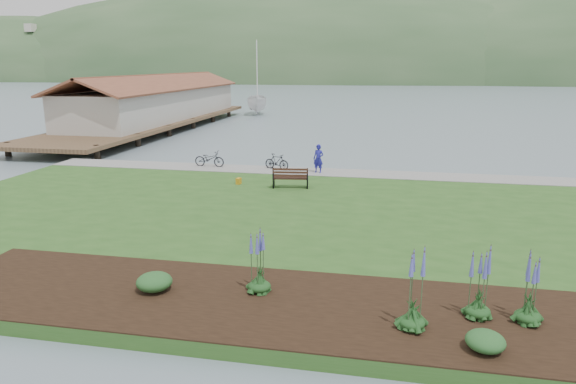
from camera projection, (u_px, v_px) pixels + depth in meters
name	position (u px, v px, depth m)	size (l,w,h in m)	color
ground	(312.00, 213.00, 22.85)	(600.00, 600.00, 0.00)	slate
lawn	(305.00, 222.00, 20.90)	(34.00, 20.00, 0.40)	#27501C
shoreline_path	(330.00, 172.00, 29.31)	(34.00, 2.20, 0.03)	gray
garden_bed	(372.00, 312.00, 12.86)	(24.00, 4.40, 0.04)	black
far_hillside	(440.00, 82.00, 180.85)	(580.00, 80.00, 38.00)	#33532F
pier_pavilion	(158.00, 102.00, 52.14)	(8.00, 36.00, 5.40)	#4C3826
park_bench	(290.00, 177.00, 25.56)	(1.83, 0.93, 1.09)	black
person	(318.00, 156.00, 28.97)	(0.70, 0.48, 1.93)	navy
bicycle_a	(209.00, 159.00, 30.86)	(1.87, 0.65, 0.98)	black
bicycle_b	(277.00, 162.00, 30.08)	(1.54, 0.44, 0.93)	black
sailboat	(258.00, 115.00, 66.68)	(11.29, 11.49, 29.75)	silver
pannier	(239.00, 181.00, 26.48)	(0.19, 0.30, 0.32)	#C08516
echium_0	(414.00, 295.00, 11.81)	(0.62, 0.62, 2.22)	#163D17
echium_1	(480.00, 286.00, 12.35)	(0.62, 0.62, 2.01)	#163D17
echium_2	(530.00, 295.00, 12.12)	(0.62, 0.62, 1.77)	#163D17
echium_4	(259.00, 262.00, 13.74)	(0.62, 0.62, 2.10)	#163D17
shrub_0	(154.00, 282.00, 13.97)	(0.98, 0.98, 0.49)	#1E4C21
shrub_1	(485.00, 341.00, 11.05)	(0.85, 0.85, 0.42)	#1E4C21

